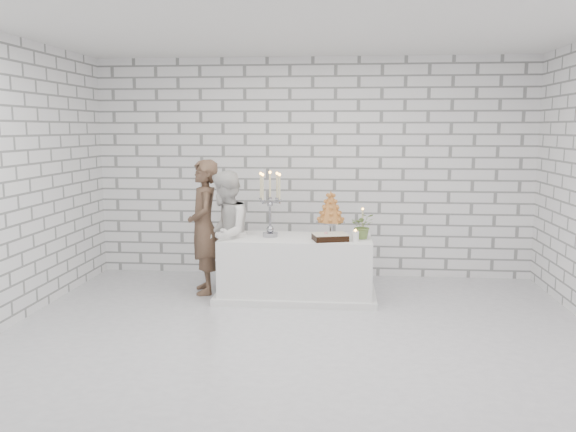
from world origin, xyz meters
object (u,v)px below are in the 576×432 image
object	(u,v)px
candelabra	(270,204)
croquembouche	(331,213)
groom	(204,227)
bride	(225,235)
cake_table	(296,268)

from	to	relation	value
candelabra	croquembouche	size ratio (longest dim) A/B	1.44
groom	bride	size ratio (longest dim) A/B	1.08
groom	bride	world-z (taller)	groom
bride	candelabra	size ratio (longest dim) A/B	1.95
candelabra	croquembouche	distance (m)	0.74
croquembouche	candelabra	bearing A→B (deg)	-168.94
cake_table	groom	world-z (taller)	groom
candelabra	groom	bearing A→B (deg)	170.47
bride	croquembouche	xyz separation A→B (m)	(1.27, 0.16, 0.25)
candelabra	croquembouche	xyz separation A→B (m)	(0.72, 0.14, -0.12)
cake_table	candelabra	bearing A→B (deg)	-179.96
bride	groom	bearing A→B (deg)	-119.54
bride	cake_table	bearing A→B (deg)	90.57
groom	bride	distance (m)	0.35
groom	croquembouche	bearing A→B (deg)	72.26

